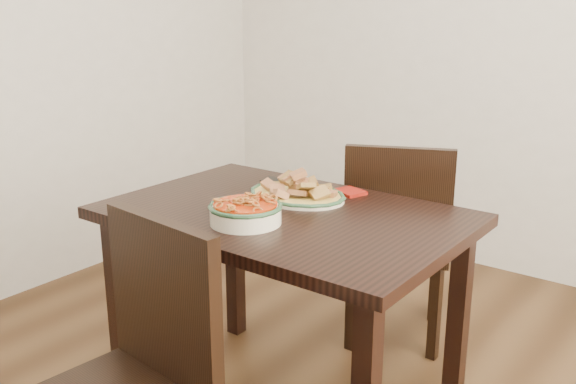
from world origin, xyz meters
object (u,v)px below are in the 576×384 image
Objects in this scene: noodle_bowl at (246,210)px; smartphone at (281,182)px; fish_plate at (297,186)px; dining_table at (284,239)px; chair_far at (398,234)px; chair_near at (134,372)px.

smartphone is at bearing 114.39° from noodle_bowl.
fish_plate reaches higher than smartphone.
fish_plate reaches higher than dining_table.
chair_far is 0.88m from noodle_bowl.
dining_table is 1.32× the size of chair_near.
chair_near is at bearing -83.86° from fish_plate.
chair_far is at bearing 81.71° from noodle_bowl.
chair_far reaches higher than dining_table.
dining_table is at bearing 98.94° from chair_near.
chair_near is 1.03m from smartphone.
dining_table is 0.36m from smartphone.
dining_table is at bearing 57.25° from chair_far.
smartphone is (-0.17, 0.13, -0.04)m from fish_plate.
smartphone is (-0.22, 0.27, 0.11)m from dining_table.
chair_near is 0.60m from noodle_bowl.
chair_far is at bearing 81.22° from dining_table.
chair_far is 0.60m from fish_plate.
dining_table is 0.23m from noodle_bowl.
dining_table is 0.67m from chair_far.
chair_far is 1.34m from chair_near.
chair_far is at bearing 93.18° from chair_near.
chair_near is (-0.06, -1.34, 0.00)m from chair_far.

